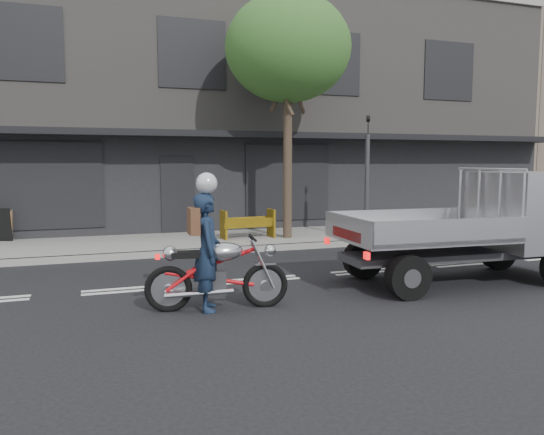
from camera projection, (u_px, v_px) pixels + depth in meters
The scene contains 11 objects.
ground at pixel (258, 280), 10.15m from camera, with size 80.00×80.00×0.00m, color black.
sidewalk at pixel (206, 241), 14.55m from camera, with size 32.00×3.20×0.15m, color gray.
kerb at pixel (220, 251), 13.05m from camera, with size 32.00×0.20×0.15m, color gray.
building_main at pixel (168, 116), 20.34m from camera, with size 26.00×10.00×8.00m, color slate.
street_tree at pixel (288, 49), 14.26m from camera, with size 3.40×3.40×6.74m.
traffic_light_pole at pixel (367, 184), 14.50m from camera, with size 0.12×0.12×3.50m.
motorcycle at pixel (217, 272), 8.10m from camera, with size 2.19×0.64×1.13m.
rider at pixel (207, 252), 8.01m from camera, with size 0.65×0.43×1.79m, color #15233A.
flatbed_ute at pixel (509, 216), 10.14m from camera, with size 4.74×2.13×2.16m.
construction_barrier at pixel (250, 224), 14.45m from camera, with size 1.47×0.59×0.82m, color #D8A10B, non-canonical shape.
sandwich_board at pixel (0, 225), 13.97m from camera, with size 0.56×0.37×0.89m, color black, non-canonical shape.
Camera 1 is at (-3.03, -9.50, 2.26)m, focal length 35.00 mm.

